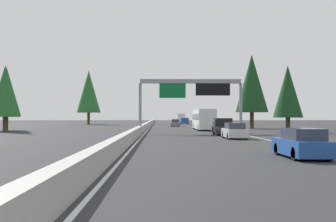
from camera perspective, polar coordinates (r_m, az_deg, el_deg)
ground_plane at (r=62.96m, az=-3.08°, el=-2.64°), size 320.00×320.00×0.00m
median_barrier at (r=82.94m, az=-2.84°, el=-1.87°), size 180.00×0.56×0.90m
shoulder_stripe_right at (r=73.53m, az=6.19°, el=-2.36°), size 160.00×0.16×0.01m
shoulder_stripe_median at (r=72.94m, az=-2.63°, el=-2.38°), size 160.00×0.16×0.01m
sign_gantry_overhead at (r=49.84m, az=3.38°, el=2.92°), size 0.50×12.68×6.61m
sedan_far_center at (r=21.37m, az=18.23°, el=-4.41°), size 4.40×1.80×1.47m
sedan_mid_right at (r=38.35m, az=9.29°, el=-2.81°), size 4.40×1.80×1.47m
bus_near_center at (r=62.40m, az=5.00°, el=-1.08°), size 11.50×2.55×3.10m
sedan_mid_left at (r=84.43m, az=1.02°, el=-1.70°), size 4.40×1.80×1.47m
pickup_distant_b at (r=45.59m, az=7.76°, el=-2.19°), size 5.60×2.00×1.86m
minivan_mid_center at (r=109.78m, az=2.31°, el=-1.34°), size 5.00×1.95×1.69m
box_truck_near_right at (r=132.70m, az=1.77°, el=-0.96°), size 8.50×2.40×2.95m
conifer_right_near at (r=55.03m, az=16.42°, el=2.61°), size 3.82×3.82×8.68m
conifer_right_mid at (r=71.10m, az=11.64°, el=3.79°), size 5.56×5.56×12.64m
conifer_left_near at (r=59.80m, az=-21.83°, el=2.59°), size 3.99×3.99×9.06m
conifer_left_mid at (r=64.43m, az=-21.68°, el=2.54°), size 4.14×4.14×9.40m
conifer_left_far at (r=107.31m, az=-11.04°, el=2.68°), size 6.13×6.13×13.94m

